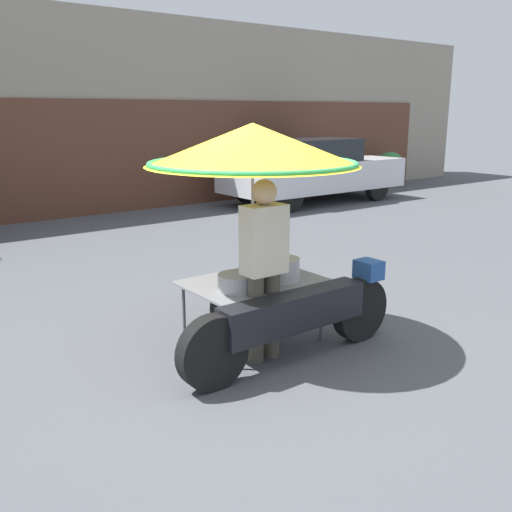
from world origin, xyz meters
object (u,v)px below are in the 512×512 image
at_px(vendor_motorcycle_cart, 258,176).
at_px(potted_plant, 390,166).
at_px(parked_car, 312,170).
at_px(vendor_person, 264,262).

height_order(vendor_motorcycle_cart, potted_plant, vendor_motorcycle_cart).
xyz_separation_m(vendor_motorcycle_cart, parked_car, (6.31, 6.13, -0.81)).
bearing_deg(potted_plant, vendor_person, -144.78).
distance_m(vendor_person, parked_car, 9.16).
bearing_deg(parked_car, vendor_person, -135.16).
height_order(vendor_person, parked_car, vendor_person).
xyz_separation_m(vendor_person, parked_car, (6.49, 6.46, -0.11)).
relative_size(vendor_motorcycle_cart, vendor_person, 1.43).
bearing_deg(vendor_motorcycle_cart, potted_plant, 34.46).
bearing_deg(vendor_person, potted_plant, 35.22).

